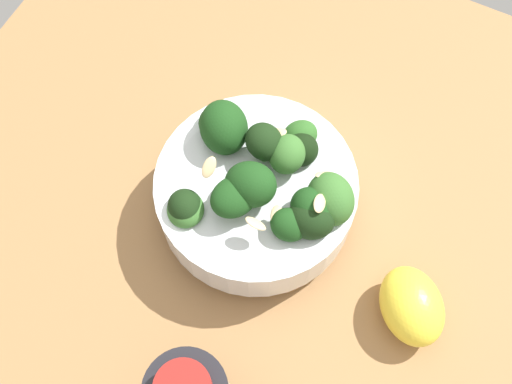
# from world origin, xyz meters

# --- Properties ---
(ground_plane) EXTENTS (0.64, 0.64, 0.05)m
(ground_plane) POSITION_xyz_m (0.00, 0.00, -0.02)
(ground_plane) COLOR #996D42
(bowl_of_broccoli) EXTENTS (0.18, 0.17, 0.11)m
(bowl_of_broccoli) POSITION_xyz_m (-0.01, -0.01, 0.05)
(bowl_of_broccoli) COLOR white
(bowl_of_broccoli) RESTS_ON ground_plane
(lemon_wedge) EXTENTS (0.08, 0.08, 0.05)m
(lemon_wedge) POSITION_xyz_m (-0.16, 0.02, 0.02)
(lemon_wedge) COLOR yellow
(lemon_wedge) RESTS_ON ground_plane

